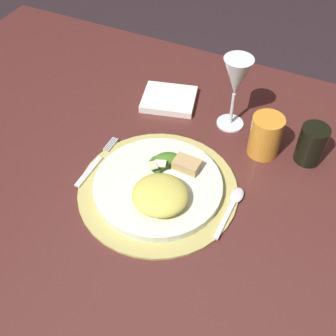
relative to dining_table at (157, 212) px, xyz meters
name	(u,v)px	position (x,y,z in m)	size (l,w,h in m)	color
ground_plane	(160,316)	(0.00, 0.00, -0.60)	(6.00, 6.00, 0.00)	#2C2024
dining_table	(157,212)	(0.00, 0.00, 0.00)	(1.50, 1.00, 0.73)	#4E2420
placemat	(158,189)	(0.02, -0.03, 0.13)	(0.34, 0.34, 0.01)	tan
dinner_plate	(158,186)	(0.02, -0.03, 0.15)	(0.27, 0.27, 0.02)	silver
pasta_serving	(160,195)	(0.05, -0.07, 0.17)	(0.11, 0.11, 0.04)	#D5CC55
salad_greens	(163,162)	(0.01, 0.01, 0.16)	(0.07, 0.08, 0.02)	#407E33
bread_piece	(187,165)	(0.06, 0.03, 0.16)	(0.06, 0.04, 0.02)	tan
fork	(95,164)	(-0.13, -0.03, 0.14)	(0.02, 0.16, 0.00)	silver
spoon	(233,203)	(0.18, -0.01, 0.14)	(0.03, 0.14, 0.01)	silver
napkin	(169,99)	(-0.08, 0.24, 0.14)	(0.13, 0.11, 0.02)	white
wine_glass	(236,79)	(0.09, 0.23, 0.26)	(0.07, 0.07, 0.18)	silver
amber_tumbler	(265,136)	(0.19, 0.17, 0.18)	(0.07, 0.07, 0.10)	orange
dark_tumbler	(311,144)	(0.29, 0.19, 0.18)	(0.06, 0.06, 0.09)	black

